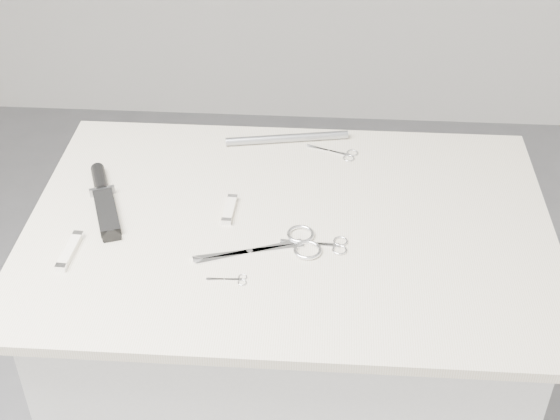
# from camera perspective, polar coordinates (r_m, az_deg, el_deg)

# --- Properties ---
(plinth) EXTENTS (0.90, 0.60, 0.90)m
(plinth) POSITION_cam_1_polar(r_m,az_deg,el_deg) (1.81, 0.58, -12.78)
(plinth) COLOR silver
(plinth) RESTS_ON ground
(display_board) EXTENTS (1.00, 0.70, 0.02)m
(display_board) POSITION_cam_1_polar(r_m,az_deg,el_deg) (1.49, 0.69, -1.23)
(display_board) COLOR beige
(display_board) RESTS_ON plinth
(large_shears) EXTENTS (0.23, 0.13, 0.01)m
(large_shears) POSITION_cam_1_polar(r_m,az_deg,el_deg) (1.43, 0.35, -2.61)
(large_shears) COLOR silver
(large_shears) RESTS_ON display_board
(embroidery_scissors_a) EXTENTS (0.12, 0.05, 0.00)m
(embroidery_scissors_a) POSITION_cam_1_polar(r_m,az_deg,el_deg) (1.43, 3.47, -2.54)
(embroidery_scissors_a) COLOR silver
(embroidery_scissors_a) RESTS_ON display_board
(embroidery_scissors_b) EXTENTS (0.11, 0.06, 0.00)m
(embroidery_scissors_b) POSITION_cam_1_polar(r_m,az_deg,el_deg) (1.69, 4.45, 4.15)
(embroidery_scissors_b) COLOR silver
(embroidery_scissors_b) RESTS_ON display_board
(tiny_scissors) EXTENTS (0.07, 0.03, 0.00)m
(tiny_scissors) POSITION_cam_1_polar(r_m,az_deg,el_deg) (1.36, -3.49, -5.10)
(tiny_scissors) COLOR silver
(tiny_scissors) RESTS_ON display_board
(sheathed_knife) EXTENTS (0.11, 0.23, 0.03)m
(sheathed_knife) POSITION_cam_1_polar(r_m,az_deg,el_deg) (1.58, -12.79, 0.96)
(sheathed_knife) COLOR black
(sheathed_knife) RESTS_ON display_board
(pocket_knife_a) EXTENTS (0.03, 0.11, 0.01)m
(pocket_knife_a) POSITION_cam_1_polar(r_m,az_deg,el_deg) (1.46, -15.13, -2.87)
(pocket_knife_a) COLOR white
(pocket_knife_a) RESTS_ON display_board
(pocket_knife_b) EXTENTS (0.02, 0.09, 0.01)m
(pocket_knife_b) POSITION_cam_1_polar(r_m,az_deg,el_deg) (1.51, -3.71, 0.04)
(pocket_knife_b) COLOR white
(pocket_knife_b) RESTS_ON display_board
(metal_rail) EXTENTS (0.27, 0.07, 0.02)m
(metal_rail) POSITION_cam_1_polar(r_m,az_deg,el_deg) (1.72, 0.53, 5.28)
(metal_rail) COLOR #979A9F
(metal_rail) RESTS_ON display_board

